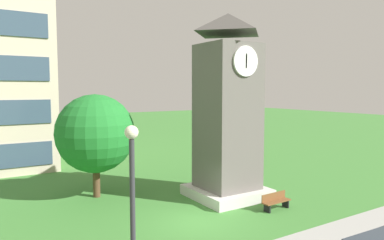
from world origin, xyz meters
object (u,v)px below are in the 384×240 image
(clock_tower, at_px, (227,116))
(park_bench, at_px, (276,201))
(street_lamp, at_px, (133,205))
(tree_by_building, at_px, (95,134))

(clock_tower, height_order, park_bench, clock_tower)
(street_lamp, distance_m, tree_by_building, 12.77)
(clock_tower, bearing_deg, tree_by_building, 147.92)
(park_bench, bearing_deg, clock_tower, 105.01)
(clock_tower, relative_size, tree_by_building, 1.75)
(clock_tower, relative_size, street_lamp, 1.95)
(street_lamp, bearing_deg, tree_by_building, 77.26)
(clock_tower, height_order, street_lamp, clock_tower)
(clock_tower, relative_size, park_bench, 5.96)
(tree_by_building, bearing_deg, street_lamp, -102.74)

